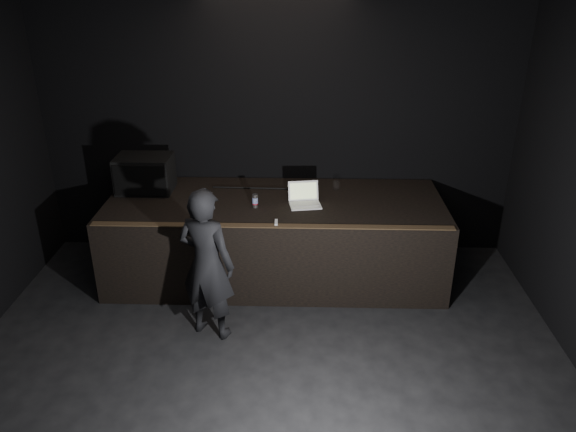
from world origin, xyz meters
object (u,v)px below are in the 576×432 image
Objects in this scene: laptop at (304,199)px; person at (207,264)px; stage_riser at (275,238)px; stage_monitor at (145,174)px; beer_can at (255,201)px.

laptop is 0.24× the size of person.
stage_riser is 1.78m from stage_monitor.
person is (-0.41, -1.04, -0.26)m from beer_can.
person is (-0.98, -1.15, -0.24)m from laptop.
stage_riser is 0.67m from laptop.
person reaches higher than stage_riser.
person reaches higher than laptop.
laptop is 2.55× the size of beer_can.
laptop is (1.96, -0.35, -0.16)m from stage_monitor.
stage_riser is 2.43× the size of person.
person is at bearing -139.56° from laptop.
stage_monitor is 1.66× the size of laptop.
laptop is at bearing 11.30° from beer_can.
stage_riser is 0.65m from beer_can.
laptop reaches higher than beer_can.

